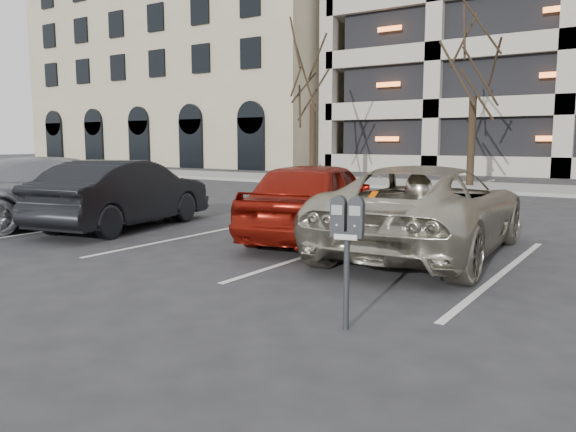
% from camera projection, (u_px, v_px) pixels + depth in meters
% --- Properties ---
extents(ground, '(140.00, 140.00, 0.00)m').
position_uv_depth(ground, '(329.00, 296.00, 6.51)').
color(ground, '#28282B').
rests_on(ground, ground).
extents(sidewalk, '(80.00, 4.00, 0.12)m').
position_uv_depth(sidewalk, '(556.00, 190.00, 19.67)').
color(sidewalk, gray).
rests_on(sidewalk, ground).
extents(stall_lines, '(16.90, 5.20, 0.00)m').
position_uv_depth(stall_lines, '(325.00, 250.00, 9.17)').
color(stall_lines, silver).
rests_on(stall_lines, ground).
extents(office_building, '(26.00, 16.20, 15.00)m').
position_uv_depth(office_building, '(213.00, 70.00, 45.60)').
color(office_building, '#9B9171').
rests_on(office_building, ground).
extents(tree_a, '(3.35, 3.35, 7.60)m').
position_uv_depth(tree_a, '(313.00, 55.00, 24.47)').
color(tree_a, black).
rests_on(tree_a, ground).
extents(tree_b, '(3.35, 3.35, 7.60)m').
position_uv_depth(tree_b, '(476.00, 39.00, 20.60)').
color(tree_b, black).
rests_on(tree_b, ground).
extents(parking_meter, '(0.34, 0.19, 1.25)m').
position_uv_depth(parking_meter, '(347.00, 230.00, 5.23)').
color(parking_meter, black).
rests_on(parking_meter, ground).
extents(suv_silver, '(2.69, 5.21, 1.41)m').
position_uv_depth(suv_silver, '(426.00, 209.00, 8.91)').
color(suv_silver, '#B1AA96').
rests_on(suv_silver, ground).
extents(car_red, '(2.62, 4.55, 1.46)m').
position_uv_depth(car_red, '(317.00, 199.00, 10.18)').
color(car_red, maroon).
rests_on(car_red, ground).
extents(car_dark, '(2.30, 4.46, 1.40)m').
position_uv_depth(car_dark, '(124.00, 194.00, 11.52)').
color(car_dark, black).
rests_on(car_dark, ground).
extents(car_silver, '(3.81, 5.42, 1.46)m').
position_uv_depth(car_silver, '(66.00, 191.00, 11.94)').
color(car_silver, '#95989C').
rests_on(car_silver, ground).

